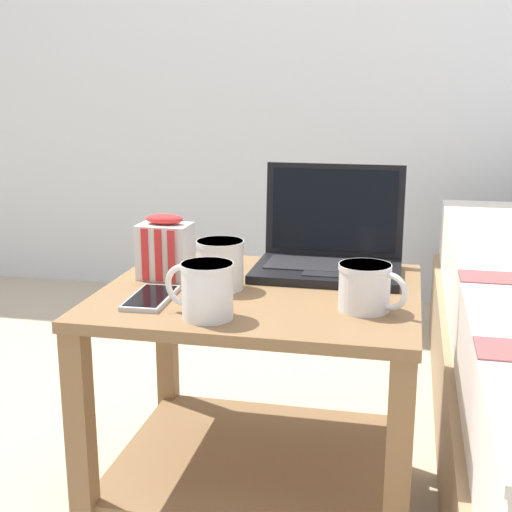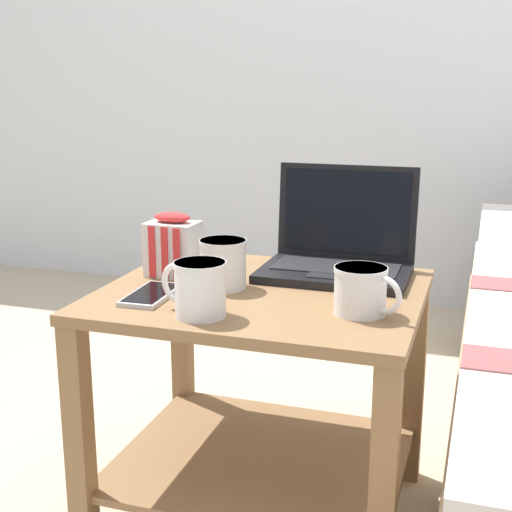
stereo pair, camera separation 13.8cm
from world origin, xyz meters
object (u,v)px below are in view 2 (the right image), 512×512
(laptop, at_px, (339,252))
(snack_bag, at_px, (173,247))
(cell_phone, at_px, (151,295))
(mug_front_right, at_px, (223,261))
(mug_front_left, at_px, (362,288))
(mug_mid_center, at_px, (199,286))

(laptop, height_order, snack_bag, laptop)
(snack_bag, relative_size, cell_phone, 0.88)
(mug_front_right, relative_size, snack_bag, 0.93)
(laptop, bearing_deg, mug_front_left, -69.77)
(laptop, relative_size, mug_mid_center, 2.32)
(mug_front_left, height_order, snack_bag, snack_bag)
(laptop, xyz_separation_m, mug_front_left, (0.10, -0.26, 0.00))
(mug_front_left, xyz_separation_m, mug_mid_center, (-0.27, -0.10, 0.01))
(mug_mid_center, bearing_deg, mug_front_right, 97.34)
(mug_front_right, relative_size, mug_mid_center, 0.95)
(laptop, relative_size, snack_bag, 2.27)
(mug_mid_center, height_order, snack_bag, snack_bag)
(mug_front_right, bearing_deg, cell_phone, -135.49)
(snack_bag, bearing_deg, mug_front_right, -20.82)
(mug_front_left, distance_m, mug_front_right, 0.31)
(mug_front_right, xyz_separation_m, mug_mid_center, (0.02, -0.18, 0.00))
(laptop, bearing_deg, mug_mid_center, -116.00)
(mug_front_left, relative_size, snack_bag, 0.93)
(cell_phone, bearing_deg, snack_bag, 98.95)
(snack_bag, distance_m, cell_phone, 0.17)
(mug_front_left, relative_size, cell_phone, 0.82)
(mug_front_left, relative_size, mug_mid_center, 0.96)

